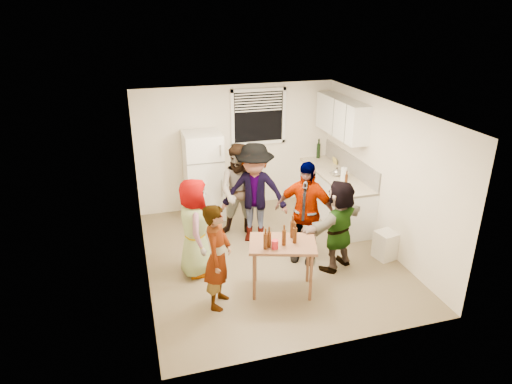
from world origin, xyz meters
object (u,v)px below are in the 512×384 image
object	(u,v)px
beer_bottle_counter	(346,186)
guest_stripe	(219,303)
guest_black	(303,259)
serving_table	(281,290)
beer_bottle_table	(292,237)
guest_back_right	(255,239)
refrigerator	(204,176)
red_cup	(275,248)
guest_grey	(197,272)
kettle	(336,176)
trash_bin	(386,244)
blue_cup	(345,189)
guest_orange	(335,266)
guest_back_left	(242,235)
wine_bottle	(318,158)

from	to	relation	value
beer_bottle_counter	guest_stripe	size ratio (longest dim) A/B	0.13
guest_black	serving_table	bearing A→B (deg)	-91.81
beer_bottle_counter	beer_bottle_table	bearing A→B (deg)	-137.91
guest_stripe	guest_back_right	size ratio (longest dim) A/B	0.85
refrigerator	red_cup	world-z (taller)	refrigerator
red_cup	guest_grey	distance (m)	1.57
kettle	trash_bin	world-z (taller)	kettle
blue_cup	guest_orange	world-z (taller)	blue_cup
guest_grey	guest_back_right	size ratio (longest dim) A/B	0.88
refrigerator	red_cup	bearing A→B (deg)	-81.02
trash_bin	guest_back_right	bearing A→B (deg)	147.67
kettle	blue_cup	world-z (taller)	kettle
refrigerator	beer_bottle_counter	size ratio (longest dim) A/B	8.29
beer_bottle_table	red_cup	size ratio (longest dim) A/B	2.03
serving_table	guest_back_right	world-z (taller)	serving_table
beer_bottle_table	guest_grey	world-z (taller)	beer_bottle_table
guest_back_right	guest_orange	bearing A→B (deg)	-27.59
trash_bin	guest_grey	distance (m)	3.12
serving_table	guest_stripe	world-z (taller)	serving_table
kettle	red_cup	distance (m)	2.87
guest_back_left	guest_orange	bearing A→B (deg)	-27.47
refrigerator	trash_bin	xyz separation A→B (m)	(2.59, -2.44, -0.60)
serving_table	red_cup	world-z (taller)	red_cup
guest_black	trash_bin	bearing A→B (deg)	24.32
beer_bottle_table	guest_stripe	xyz separation A→B (m)	(-1.14, -0.18, -0.80)
kettle	guest_back_left	size ratio (longest dim) A/B	0.13
beer_bottle_table	red_cup	distance (m)	0.42
blue_cup	red_cup	distance (m)	2.31
guest_back_left	trash_bin	bearing A→B (deg)	-10.79
beer_bottle_counter	refrigerator	bearing A→B (deg)	150.28
refrigerator	guest_back_right	distance (m)	1.64
beer_bottle_table	wine_bottle	bearing A→B (deg)	60.60
wine_bottle	guest_orange	distance (m)	3.00
wine_bottle	guest_orange	xyz separation A→B (m)	(-0.82, -2.74, -0.90)
beer_bottle_table	trash_bin	bearing A→B (deg)	9.26
wine_bottle	refrigerator	bearing A→B (deg)	-173.99
trash_bin	kettle	bearing A→B (deg)	96.74
wine_bottle	red_cup	size ratio (longest dim) A/B	2.43
serving_table	guest_grey	size ratio (longest dim) A/B	0.60
refrigerator	guest_back_left	world-z (taller)	refrigerator
guest_back_right	guest_black	size ratio (longest dim) A/B	1.05
guest_back_right	beer_bottle_counter	bearing A→B (deg)	19.67
guest_back_left	wine_bottle	bearing A→B (deg)	55.86
beer_bottle_table	guest_orange	xyz separation A→B (m)	(0.86, 0.26, -0.80)
serving_table	guest_back_right	size ratio (longest dim) A/B	0.53
refrigerator	kettle	distance (m)	2.55
beer_bottle_table	guest_back_left	bearing A→B (deg)	100.75
beer_bottle_counter	blue_cup	world-z (taller)	beer_bottle_counter
refrigerator	blue_cup	world-z (taller)	refrigerator
refrigerator	guest_grey	size ratio (longest dim) A/B	1.08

